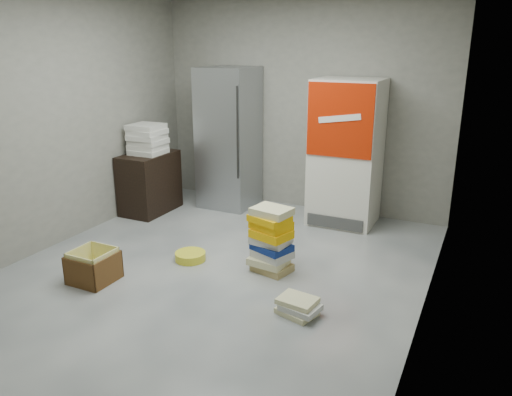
{
  "coord_description": "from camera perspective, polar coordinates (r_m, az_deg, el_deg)",
  "views": [
    {
      "loc": [
        2.36,
        -3.81,
        2.23
      ],
      "look_at": [
        0.2,
        0.7,
        0.65
      ],
      "focal_mm": 35.0,
      "sensor_mm": 36.0,
      "label": 1
    }
  ],
  "objects": [
    {
      "name": "ground",
      "position": [
        5.0,
        -5.57,
        -8.98
      ],
      "size": [
        5.0,
        5.0,
        0.0
      ],
      "primitive_type": "plane",
      "color": "beige",
      "rests_on": "ground"
    },
    {
      "name": "phonebook_stack_side",
      "position": [
        4.35,
        4.86,
        -12.26
      ],
      "size": [
        0.39,
        0.33,
        0.14
      ],
      "rotation": [
        0.0,
        0.0,
        -0.27
      ],
      "color": "beige",
      "rests_on": "ground"
    },
    {
      "name": "room_shell",
      "position": [
        4.5,
        -6.25,
        11.97
      ],
      "size": [
        4.04,
        5.04,
        2.82
      ],
      "color": "gray",
      "rests_on": "ground"
    },
    {
      "name": "cardboard_box",
      "position": [
        5.1,
        -18.06,
        -7.64
      ],
      "size": [
        0.4,
        0.4,
        0.32
      ],
      "rotation": [
        0.0,
        0.0,
        -0.01
      ],
      "color": "yellow",
      "rests_on": "ground"
    },
    {
      "name": "supply_box_stack",
      "position": [
        6.73,
        -12.3,
        6.59
      ],
      "size": [
        0.43,
        0.43,
        0.39
      ],
      "color": "silver",
      "rests_on": "wood_shelf"
    },
    {
      "name": "coke_cooler",
      "position": [
        6.29,
        10.26,
        5.11
      ],
      "size": [
        0.8,
        0.73,
        1.8
      ],
      "color": "silver",
      "rests_on": "ground"
    },
    {
      "name": "bucket_lid",
      "position": [
        5.37,
        -7.51,
        -6.61
      ],
      "size": [
        0.4,
        0.4,
        0.09
      ],
      "primitive_type": "cylinder",
      "rotation": [
        0.0,
        0.0,
        0.25
      ],
      "color": "yellow",
      "rests_on": "ground"
    },
    {
      "name": "phonebook_stack_main",
      "position": [
        4.97,
        1.73,
        -4.8
      ],
      "size": [
        0.45,
        0.41,
        0.67
      ],
      "rotation": [
        0.0,
        0.0,
        -0.26
      ],
      "color": "tan",
      "rests_on": "ground"
    },
    {
      "name": "wood_shelf",
      "position": [
        6.87,
        -12.06,
        1.71
      ],
      "size": [
        0.5,
        0.8,
        0.8
      ],
      "primitive_type": "cube",
      "color": "black",
      "rests_on": "ground"
    },
    {
      "name": "steel_fridge",
      "position": [
        6.89,
        -3.1,
        6.83
      ],
      "size": [
        0.7,
        0.72,
        1.9
      ],
      "color": "#AAADB2",
      "rests_on": "ground"
    }
  ]
}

